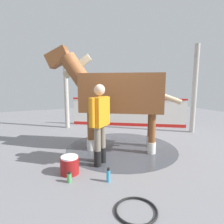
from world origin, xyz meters
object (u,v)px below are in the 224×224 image
horse (117,93)px  hose_coil (136,210)px  wash_bucket (70,165)px  bottle_shampoo (108,175)px  bottle_spray (69,177)px  handler (100,120)px

horse → hose_coil: horse is taller
horse → wash_bucket: 2.06m
wash_bucket → bottle_shampoo: bearing=-46.9°
bottle_spray → hose_coil: size_ratio=0.33×
horse → hose_coil: 2.79m
horse → bottle_spray: horse is taller
wash_bucket → hose_coil: (0.56, -1.39, -0.15)m
bottle_shampoo → wash_bucket: bearing=133.1°
bottle_spray → hose_coil: 1.26m
hose_coil → bottle_shampoo: bearing=92.4°
bottle_spray → horse: bearing=39.2°
handler → hose_coil: 1.79m
handler → hose_coil: (-0.09, -1.53, -0.92)m
bottle_spray → wash_bucket: bearing=76.5°
wash_bucket → hose_coil: 1.51m
bottle_shampoo → bottle_spray: bearing=156.8°
handler → hose_coil: handler is taller
wash_bucket → hose_coil: bearing=-67.9°
handler → bottle_shampoo: size_ratio=6.58×
bottle_spray → bottle_shampoo: bearing=-23.2°
handler → bottle_spray: bearing=-99.0°
bottle_shampoo → hose_coil: bottle_shampoo is taller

